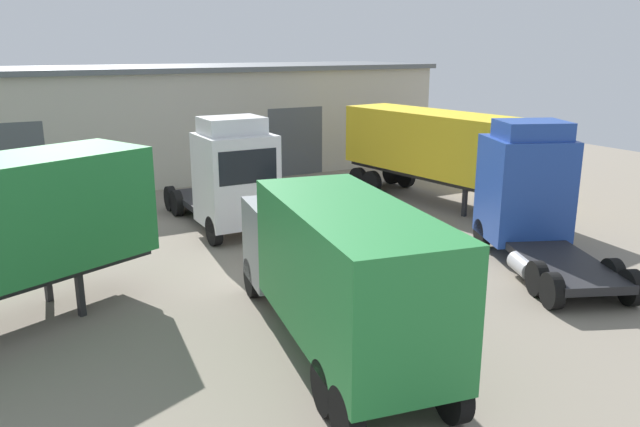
# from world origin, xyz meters

# --- Properties ---
(ground_plane) EXTENTS (60.00, 60.00, 0.00)m
(ground_plane) POSITION_xyz_m (0.00, 0.00, 0.00)
(ground_plane) COLOR gray
(warehouse_building) EXTENTS (32.02, 7.62, 5.72)m
(warehouse_building) POSITION_xyz_m (0.00, 17.56, 2.87)
(warehouse_building) COLOR #B7B2A3
(warehouse_building) RESTS_ON ground_plane
(tractor_unit_blue) EXTENTS (4.82, 6.82, 4.43)m
(tractor_unit_blue) POSITION_xyz_m (7.48, -1.59, 2.09)
(tractor_unit_blue) COLOR #2347A3
(tractor_unit_blue) RESTS_ON ground_plane
(tractor_unit_white) EXTENTS (2.55, 6.53, 4.32)m
(tractor_unit_white) POSITION_xyz_m (0.00, 5.57, 2.04)
(tractor_unit_white) COLOR silver
(tractor_unit_white) RESTS_ON ground_plane
(container_trailer_red) EXTENTS (3.69, 9.61, 3.97)m
(container_trailer_red) POSITION_xyz_m (9.57, 5.80, 2.53)
(container_trailer_red) COLOR yellow
(container_trailer_red) RESTS_ON ground_plane
(box_truck_grey) EXTENTS (3.79, 8.50, 3.58)m
(box_truck_grey) POSITION_xyz_m (-1.36, -4.26, 2.02)
(box_truck_grey) COLOR gray
(box_truck_grey) RESTS_ON ground_plane
(oil_drum) EXTENTS (0.58, 0.58, 0.88)m
(oil_drum) POSITION_xyz_m (-0.21, 1.94, 0.44)
(oil_drum) COLOR #B22D23
(oil_drum) RESTS_ON ground_plane
(traffic_cone) EXTENTS (0.40, 0.40, 0.55)m
(traffic_cone) POSITION_xyz_m (1.02, 2.50, 0.25)
(traffic_cone) COLOR black
(traffic_cone) RESTS_ON ground_plane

